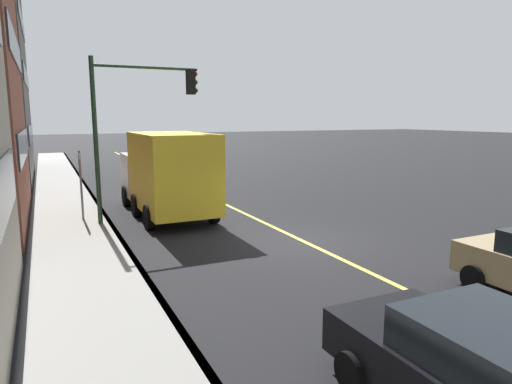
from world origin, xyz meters
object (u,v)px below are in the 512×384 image
Objects in this scene: car_black at (493,380)px; truck_yellow at (168,173)px; street_sign_post at (81,181)px; traffic_light_mast at (136,113)px.

car_black is 13.93m from truck_yellow.
street_sign_post is (14.12, 3.50, 0.81)m from car_black.
truck_yellow is at bearing -94.08° from street_sign_post.
truck_yellow is 2.73m from traffic_light_mast.
car_black is 14.57m from street_sign_post.
traffic_light_mast is (-0.74, 1.26, 2.31)m from truck_yellow.
street_sign_post is at bearing 85.92° from truck_yellow.
street_sign_post is (0.97, 1.90, -2.44)m from traffic_light_mast.
car_black is at bearing -166.09° from street_sign_post.
traffic_light_mast reaches higher than truck_yellow.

